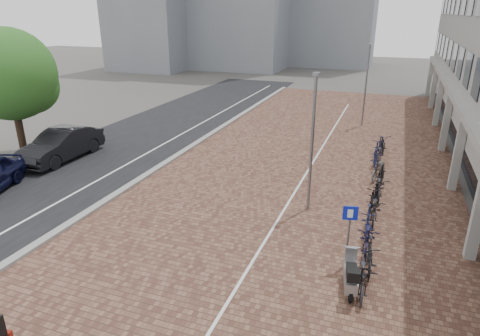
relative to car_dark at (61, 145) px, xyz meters
name	(u,v)px	position (x,y,z in m)	size (l,w,h in m)	color
ground	(173,270)	(10.75, -7.08, -0.84)	(140.00, 140.00, 0.00)	#474442
plaza_brick	(312,158)	(12.75, 4.92, -0.83)	(14.50, 42.00, 0.04)	brown
street_asphalt	(141,138)	(1.75, 4.92, -0.84)	(8.00, 50.00, 0.03)	black
curb	(196,144)	(5.65, 4.92, -0.77)	(0.35, 42.00, 0.14)	gray
lane_line	(169,141)	(3.75, 4.92, -0.82)	(0.12, 44.00, 0.00)	white
parking_line	(315,158)	(12.95, 4.92, -0.81)	(0.10, 30.00, 0.00)	white
car_dark	(61,145)	(0.00, 0.00, 0.00)	(1.78, 5.11, 1.69)	black
scooter_front	(351,273)	(16.05, -6.13, -0.29)	(0.51, 1.62, 1.11)	gray
parking_sign	(349,228)	(15.79, -5.04, 0.57)	(0.45, 0.14, 2.16)	slate
lamp_near	(312,146)	(13.83, -1.36, 1.90)	(0.12, 0.12, 5.48)	gray
lamp_far	(366,87)	(14.68, 13.02, 1.93)	(0.12, 0.12, 5.55)	gray
street_tree	(13,77)	(-2.14, -0.35, 3.57)	(4.77, 4.77, 6.94)	#382619
bike_row	(376,186)	(16.34, 0.82, -0.32)	(1.16, 15.82, 1.05)	black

